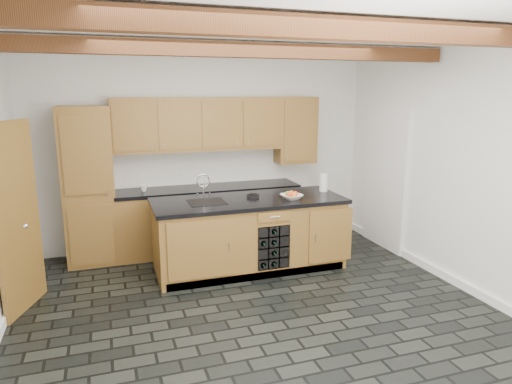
# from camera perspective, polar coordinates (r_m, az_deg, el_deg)

# --- Properties ---
(ground) EXTENTS (5.00, 5.00, 0.00)m
(ground) POSITION_cam_1_polar(r_m,az_deg,el_deg) (4.93, 0.41, -15.10)
(ground) COLOR black
(ground) RESTS_ON ground
(room_shell) EXTENTS (5.01, 5.00, 5.00)m
(room_shell) POSITION_cam_1_polar(r_m,az_deg,el_deg) (4.91, -2.52, 3.60)
(room_shell) COLOR white
(room_shell) RESTS_ON ground
(back_cabinetry) EXTENTS (3.65, 0.62, 2.20)m
(back_cabinetry) POSITION_cam_1_polar(r_m,az_deg,el_deg) (6.59, -9.00, 0.92)
(back_cabinetry) COLOR olive
(back_cabinetry) RESTS_ON ground
(island) EXTENTS (2.48, 0.96, 0.93)m
(island) POSITION_cam_1_polar(r_m,az_deg,el_deg) (5.97, -0.79, -5.25)
(island) COLOR olive
(island) RESTS_ON ground
(faucet) EXTENTS (0.45, 0.40, 0.34)m
(faucet) POSITION_cam_1_polar(r_m,az_deg,el_deg) (5.74, -6.25, -0.86)
(faucet) COLOR black
(faucet) RESTS_ON island
(kitchen_scale) EXTENTS (0.17, 0.12, 0.05)m
(kitchen_scale) POSITION_cam_1_polar(r_m,az_deg,el_deg) (5.94, -0.39, -0.45)
(kitchen_scale) COLOR black
(kitchen_scale) RESTS_ON island
(fruit_bowl) EXTENTS (0.31, 0.31, 0.07)m
(fruit_bowl) POSITION_cam_1_polar(r_m,az_deg,el_deg) (5.85, 4.47, -0.60)
(fruit_bowl) COLOR silver
(fruit_bowl) RESTS_ON island
(fruit_cluster) EXTENTS (0.16, 0.17, 0.07)m
(fruit_cluster) POSITION_cam_1_polar(r_m,az_deg,el_deg) (5.84, 4.47, -0.26)
(fruit_cluster) COLOR red
(fruit_cluster) RESTS_ON fruit_bowl
(paper_towel) EXTENTS (0.11, 0.11, 0.24)m
(paper_towel) POSITION_cam_1_polar(r_m,az_deg,el_deg) (6.35, 8.45, 1.17)
(paper_towel) COLOR white
(paper_towel) RESTS_ON island
(mug) EXTENTS (0.10, 0.10, 0.09)m
(mug) POSITION_cam_1_polar(r_m,az_deg,el_deg) (6.48, -13.85, 0.47)
(mug) COLOR white
(mug) RESTS_ON back_cabinetry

